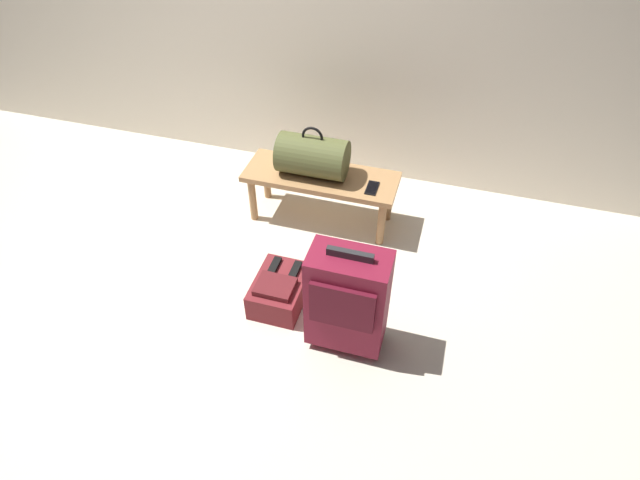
% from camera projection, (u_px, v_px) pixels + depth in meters
% --- Properties ---
extents(ground_plane, '(6.60, 6.60, 0.00)m').
position_uv_depth(ground_plane, '(204.00, 299.00, 3.04)').
color(ground_plane, beige).
extents(bench, '(1.00, 0.36, 0.37)m').
position_uv_depth(bench, '(321.00, 182.00, 3.38)').
color(bench, '#A87A4C').
rests_on(bench, ground).
extents(duffel_bag_olive, '(0.44, 0.26, 0.34)m').
position_uv_depth(duffel_bag_olive, '(313.00, 156.00, 3.26)').
color(duffel_bag_olive, '#51562D').
rests_on(duffel_bag_olive, bench).
extents(cell_phone, '(0.07, 0.14, 0.01)m').
position_uv_depth(cell_phone, '(372.00, 188.00, 3.23)').
color(cell_phone, black).
rests_on(cell_phone, bench).
extents(suitcase_upright_burgundy, '(0.40, 0.25, 0.67)m').
position_uv_depth(suitcase_upright_burgundy, '(347.00, 299.00, 2.58)').
color(suitcase_upright_burgundy, maroon).
rests_on(suitcase_upright_burgundy, ground).
extents(backpack_maroon, '(0.28, 0.38, 0.21)m').
position_uv_depth(backpack_maroon, '(280.00, 290.00, 2.96)').
color(backpack_maroon, maroon).
rests_on(backpack_maroon, ground).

